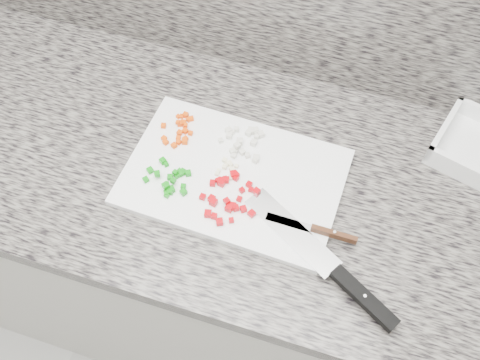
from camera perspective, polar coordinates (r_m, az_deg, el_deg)
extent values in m
cube|color=beige|center=(1.54, -1.72, -8.03)|extent=(3.92, 0.62, 0.86)
cube|color=slate|center=(1.15, -2.29, 1.31)|extent=(3.96, 0.64, 0.04)
cube|color=white|center=(1.10, -0.68, 0.34)|extent=(0.45, 0.31, 0.01)
cube|color=#E44804|center=(1.19, -6.60, 6.74)|extent=(0.01, 0.01, 0.01)
cube|color=#E44804|center=(1.14, -6.56, 4.03)|extent=(0.01, 0.01, 0.01)
cube|color=#E44804|center=(1.16, -5.85, 5.23)|extent=(0.01, 0.01, 0.01)
cube|color=#E44804|center=(1.15, -8.11, 4.43)|extent=(0.01, 0.01, 0.01)
cube|color=#E44804|center=(1.18, -8.17, 5.76)|extent=(0.01, 0.01, 0.01)
cube|color=#E44804|center=(1.15, -7.95, 4.02)|extent=(0.01, 0.01, 0.01)
cube|color=#E44804|center=(1.19, -5.83, 6.92)|extent=(0.01, 0.01, 0.01)
cube|color=#E44804|center=(1.14, -5.91, 4.13)|extent=(0.01, 0.01, 0.01)
cube|color=#E44804|center=(1.16, -5.30, 5.01)|extent=(0.01, 0.01, 0.01)
cube|color=#E44804|center=(1.17, -6.41, 6.02)|extent=(0.01, 0.01, 0.01)
cube|color=#E44804|center=(1.15, -6.60, 4.45)|extent=(0.01, 0.01, 0.01)
cube|color=#E44804|center=(1.17, -6.66, 6.12)|extent=(0.01, 0.01, 0.01)
cube|color=#E44804|center=(1.15, -5.84, 4.43)|extent=(0.01, 0.01, 0.01)
cube|color=#E44804|center=(1.17, -6.07, 6.11)|extent=(0.01, 0.01, 0.01)
cube|color=#E44804|center=(1.16, -6.45, 5.05)|extent=(0.01, 0.01, 0.01)
cube|color=#E44804|center=(1.16, -5.82, 5.85)|extent=(0.01, 0.01, 0.01)
cube|color=#E44804|center=(1.19, -6.26, 6.78)|extent=(0.01, 0.01, 0.01)
cube|color=#E44804|center=(1.18, -5.49, 6.42)|extent=(0.01, 0.01, 0.01)
cube|color=#E44804|center=(1.14, -7.05, 3.68)|extent=(0.01, 0.01, 0.01)
cube|color=#E44804|center=(1.17, -5.90, 5.51)|extent=(0.01, 0.01, 0.01)
cube|color=#E44804|center=(1.18, -5.21, 6.54)|extent=(0.01, 0.01, 0.01)
cube|color=beige|center=(1.11, 1.65, 2.14)|extent=(0.01, 0.01, 0.01)
cube|color=beige|center=(1.15, 1.70, 5.15)|extent=(0.01, 0.01, 0.01)
cube|color=beige|center=(1.16, -0.37, 5.43)|extent=(0.01, 0.01, 0.01)
cube|color=beige|center=(1.15, 2.26, 4.89)|extent=(0.02, 0.02, 0.01)
cube|color=beige|center=(1.12, -0.80, 3.09)|extent=(0.02, 0.02, 0.01)
cube|color=beige|center=(1.15, -1.16, 4.76)|extent=(0.01, 0.01, 0.01)
cube|color=beige|center=(1.12, 0.81, 2.64)|extent=(0.01, 0.01, 0.01)
cube|color=beige|center=(1.14, -2.08, 4.25)|extent=(0.01, 0.01, 0.01)
cube|color=beige|center=(1.13, 1.46, 3.98)|extent=(0.01, 0.01, 0.01)
cube|color=beige|center=(1.12, -0.47, 3.12)|extent=(0.01, 0.01, 0.01)
cube|color=beige|center=(1.11, 1.72, 2.33)|extent=(0.01, 0.01, 0.01)
cube|color=beige|center=(1.12, -0.30, 3.70)|extent=(0.02, 0.02, 0.01)
cube|color=beige|center=(1.14, -0.04, 4.14)|extent=(0.02, 0.02, 0.01)
cube|color=beige|center=(1.15, 0.93, 5.04)|extent=(0.02, 0.02, 0.01)
cube|color=beige|center=(1.15, 1.80, 4.69)|extent=(0.01, 0.01, 0.01)
cube|color=beige|center=(1.16, 1.68, 5.34)|extent=(0.02, 0.02, 0.01)
cube|color=beige|center=(1.15, 1.18, 5.30)|extent=(0.02, 0.02, 0.01)
cube|color=beige|center=(1.15, -1.23, 5.29)|extent=(0.02, 0.02, 0.01)
cube|color=beige|center=(1.12, -0.68, 2.61)|extent=(0.01, 0.01, 0.01)
cube|color=beige|center=(1.15, -0.90, 5.13)|extent=(0.01, 0.01, 0.01)
cube|color=beige|center=(1.12, 0.24, 3.01)|extent=(0.02, 0.02, 0.01)
cube|color=#0B820E|center=(1.10, -6.13, 0.97)|extent=(0.01, 0.01, 0.01)
cube|color=#0B820E|center=(1.08, -7.14, -0.09)|extent=(0.01, 0.01, 0.01)
cube|color=#0B820E|center=(1.09, -6.93, 0.83)|extent=(0.01, 0.01, 0.01)
cube|color=#0B820E|center=(1.08, -6.07, -0.67)|extent=(0.01, 0.01, 0.01)
cube|color=#0B820E|center=(1.10, -6.45, 0.86)|extent=(0.01, 0.01, 0.01)
cube|color=#0B820E|center=(1.10, -6.27, 0.78)|extent=(0.02, 0.02, 0.01)
cube|color=#0B820E|center=(1.08, -7.33, -1.01)|extent=(0.02, 0.02, 0.01)
cube|color=#0B820E|center=(1.09, -7.46, 0.31)|extent=(0.01, 0.01, 0.01)
cube|color=#0B820E|center=(1.07, -7.82, -1.64)|extent=(0.01, 0.01, 0.01)
cube|color=#0B820E|center=(1.10, -5.54, 0.73)|extent=(0.02, 0.02, 0.01)
cube|color=#0B820E|center=(1.07, -7.94, -0.61)|extent=(0.02, 0.02, 0.01)
cube|color=#0B820E|center=(1.11, -7.87, 1.67)|extent=(0.01, 0.01, 0.01)
cube|color=#0B820E|center=(1.08, -7.85, -1.38)|extent=(0.01, 0.01, 0.01)
cube|color=#0B820E|center=(1.11, -9.57, 1.04)|extent=(0.02, 0.02, 0.01)
cube|color=#0B820E|center=(1.10, -6.74, 0.46)|extent=(0.01, 0.01, 0.01)
cube|color=#0B820E|center=(1.07, -6.05, -1.29)|extent=(0.02, 0.02, 0.01)
cube|color=#0B820E|center=(1.08, -7.80, -0.47)|extent=(0.01, 0.01, 0.01)
cube|color=#0B820E|center=(1.12, -8.24, 2.03)|extent=(0.02, 0.02, 0.01)
cube|color=#0B820E|center=(1.10, -10.02, 0.05)|extent=(0.02, 0.02, 0.01)
cube|color=#0B820E|center=(1.08, -7.43, -1.20)|extent=(0.01, 0.01, 0.01)
cube|color=#0B820E|center=(1.09, -8.83, 0.66)|extent=(0.02, 0.02, 0.01)
cube|color=#B8020A|center=(1.06, -3.03, -2.01)|extent=(0.02, 0.02, 0.01)
cube|color=#B8020A|center=(1.04, -2.77, -3.88)|extent=(0.01, 0.01, 0.01)
cube|color=#B8020A|center=(1.05, -2.85, -2.37)|extent=(0.02, 0.02, 0.01)
cube|color=#B8020A|center=(1.09, -0.71, 0.60)|extent=(0.02, 0.02, 0.01)
cube|color=#B8020A|center=(1.08, -2.25, -0.07)|extent=(0.02, 0.02, 0.01)
cube|color=#B8020A|center=(1.08, -1.98, -0.30)|extent=(0.02, 0.02, 0.01)
cube|color=#B8020A|center=(1.05, -0.42, -3.01)|extent=(0.02, 0.02, 0.01)
cube|color=#B8020A|center=(1.08, -1.66, 0.05)|extent=(0.02, 0.02, 0.01)
cube|color=#B8020A|center=(1.04, -0.94, -4.32)|extent=(0.01, 0.01, 0.01)
cube|color=#B8020A|center=(1.04, 1.25, -3.59)|extent=(0.02, 0.02, 0.01)
cube|color=#B8020A|center=(1.07, 1.77, -1.21)|extent=(0.02, 0.02, 0.01)
cube|color=#B8020A|center=(1.07, 0.21, -1.10)|extent=(0.01, 0.01, 0.01)
cube|color=#B8020A|center=(1.08, -1.51, 0.03)|extent=(0.02, 0.02, 0.01)
cube|color=#B8020A|center=(1.07, 1.17, -1.02)|extent=(0.01, 0.01, 0.01)
cube|color=#B8020A|center=(1.06, -4.00, -1.80)|extent=(0.01, 0.01, 0.01)
cube|color=#B8020A|center=(1.06, -0.07, -2.03)|extent=(0.01, 0.01, 0.01)
cube|color=#B8020A|center=(1.03, -2.20, -4.48)|extent=(0.02, 0.02, 0.01)
cube|color=#B8020A|center=(1.09, -0.48, 0.57)|extent=(0.02, 0.02, 0.01)
cube|color=#B8020A|center=(1.08, -0.44, 0.19)|extent=(0.01, 0.01, 0.01)
cube|color=#B8020A|center=(1.05, -1.16, -3.00)|extent=(0.02, 0.02, 0.01)
cube|color=#B8020A|center=(1.08, 0.98, -0.48)|extent=(0.01, 0.01, 0.01)
cube|color=#B8020A|center=(1.05, -1.43, -2.25)|extent=(0.02, 0.02, 0.01)
cube|color=#B8020A|center=(1.04, -3.44, -3.61)|extent=(0.02, 0.02, 0.01)
cube|color=#B8020A|center=(1.05, 0.36, -3.11)|extent=(0.02, 0.02, 0.01)
cube|color=#B8020A|center=(1.08, -2.94, -0.34)|extent=(0.01, 0.01, 0.01)
cube|color=#B8020A|center=(1.05, -0.79, -2.82)|extent=(0.01, 0.01, 0.01)
cube|color=#F1EBBA|center=(1.11, -1.48, 1.94)|extent=(0.01, 0.01, 0.01)
cube|color=#F1EBBA|center=(1.09, -1.02, 0.21)|extent=(0.01, 0.01, 0.01)
cube|color=#F1EBBA|center=(1.11, -1.06, 1.75)|extent=(0.01, 0.01, 0.01)
cube|color=#F1EBBA|center=(1.11, -1.43, 1.62)|extent=(0.01, 0.01, 0.00)
cube|color=#F1EBBA|center=(1.10, -0.97, 1.26)|extent=(0.01, 0.01, 0.01)
cube|color=#F1EBBA|center=(1.10, -0.84, 1.16)|extent=(0.01, 0.01, 0.01)
cube|color=#F1EBBA|center=(1.11, -1.66, 2.15)|extent=(0.01, 0.01, 0.01)
cube|color=#F1EBBA|center=(1.10, -0.38, 1.50)|extent=(0.01, 0.01, 0.01)
cube|color=#F1EBBA|center=(1.09, -2.47, 0.69)|extent=(0.01, 0.01, 0.01)
cube|color=#F1EBBA|center=(1.10, -1.66, 1.42)|extent=(0.01, 0.01, 0.01)
cube|color=#F1EBBA|center=(1.10, -2.31, 0.98)|extent=(0.01, 0.01, 0.01)
cube|color=#F1EBBA|center=(1.11, -1.13, 1.80)|extent=(0.01, 0.01, 0.01)
cube|color=#F1EBBA|center=(1.10, -1.02, 1.64)|extent=(0.01, 0.01, 0.01)
cube|color=silver|center=(1.03, 5.57, -5.49)|extent=(0.21, 0.15, 0.00)
cube|color=black|center=(0.99, 13.08, -12.14)|extent=(0.14, 0.10, 0.02)
cylinder|color=silver|center=(0.98, 13.18, -11.95)|extent=(0.01, 0.01, 0.00)
cube|color=silver|center=(1.04, 5.17, -4.54)|extent=(0.09, 0.02, 0.00)
cube|color=#442011|center=(1.03, 9.98, -5.72)|extent=(0.09, 0.01, 0.02)
cylinder|color=silver|center=(1.03, 10.06, -5.49)|extent=(0.01, 0.01, 0.00)
cube|color=white|center=(1.23, 20.96, 5.22)|extent=(0.06, 0.17, 0.04)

